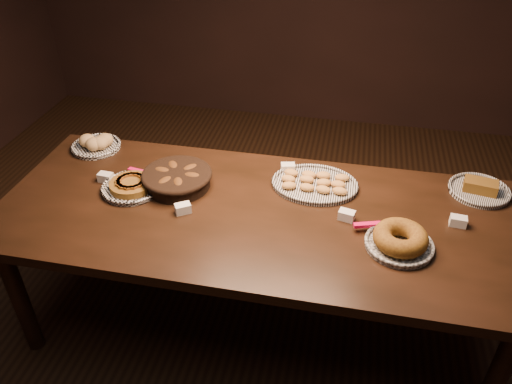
% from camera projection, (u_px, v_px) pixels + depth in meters
% --- Properties ---
extents(ground, '(5.00, 5.00, 0.00)m').
position_uv_depth(ground, '(256.00, 321.00, 2.71)').
color(ground, black).
rests_on(ground, ground).
extents(buffet_table, '(2.40, 1.00, 0.75)m').
position_uv_depth(buffet_table, '(256.00, 224.00, 2.32)').
color(buffet_table, black).
rests_on(buffet_table, ground).
extents(apple_tart_plate, '(0.34, 0.29, 0.06)m').
position_uv_depth(apple_tart_plate, '(132.00, 186.00, 2.41)').
color(apple_tart_plate, white).
rests_on(apple_tart_plate, buffet_table).
extents(madeleine_platter, '(0.42, 0.34, 0.05)m').
position_uv_depth(madeleine_platter, '(315.00, 183.00, 2.43)').
color(madeleine_platter, black).
rests_on(madeleine_platter, buffet_table).
extents(bundt_cake_plate, '(0.34, 0.31, 0.09)m').
position_uv_depth(bundt_cake_plate, '(400.00, 240.00, 2.05)').
color(bundt_cake_plate, black).
rests_on(bundt_cake_plate, buffet_table).
extents(croissant_basket, '(0.38, 0.38, 0.09)m').
position_uv_depth(croissant_basket, '(177.00, 178.00, 2.42)').
color(croissant_basket, black).
rests_on(croissant_basket, buffet_table).
extents(bread_roll_plate, '(0.27, 0.27, 0.08)m').
position_uv_depth(bread_roll_plate, '(96.00, 144.00, 2.72)').
color(bread_roll_plate, white).
rests_on(bread_roll_plate, buffet_table).
extents(loaf_plate, '(0.29, 0.29, 0.07)m').
position_uv_depth(loaf_plate, '(479.00, 189.00, 2.39)').
color(loaf_plate, black).
rests_on(loaf_plate, buffet_table).
extents(tent_cards, '(1.74, 0.50, 0.04)m').
position_uv_depth(tent_cards, '(272.00, 197.00, 2.33)').
color(tent_cards, white).
rests_on(tent_cards, buffet_table).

